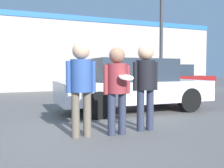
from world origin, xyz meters
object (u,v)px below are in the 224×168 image
person_left (81,80)px  parked_car_far (163,80)px  person_middle_with_frisbee (117,83)px  street_lamp (167,11)px  person_right (145,79)px  parked_car_near (133,85)px

person_left → parked_car_far: size_ratio=0.36×
person_middle_with_frisbee → parked_car_far: bearing=50.2°
parked_car_far → street_lamp: bearing=-121.7°
person_left → person_right: bearing=-0.4°
person_middle_with_frisbee → street_lamp: size_ratio=0.31×
person_left → person_right: 1.34m
person_right → person_middle_with_frisbee: bearing=-171.9°
person_right → street_lamp: 4.81m
parked_car_near → parked_car_far: bearing=46.3°
parked_car_far → street_lamp: (-1.65, -2.68, 2.58)m
person_left → parked_car_near: bearing=45.9°
person_left → parked_car_far: (5.70, 5.93, -0.30)m
person_right → parked_car_far: bearing=53.7°
person_left → parked_car_near: 3.20m
person_middle_with_frisbee → parked_car_far: 7.86m
person_middle_with_frisbee → parked_car_far: person_middle_with_frisbee is taller
person_middle_with_frisbee → parked_car_near: bearing=57.1°
street_lamp → parked_car_far: bearing=58.3°
person_middle_with_frisbee → person_right: (0.67, 0.09, 0.06)m
person_middle_with_frisbee → parked_car_far: size_ratio=0.35×
parked_car_far → street_lamp: 4.08m
person_left → person_right: (1.34, -0.01, 0.00)m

